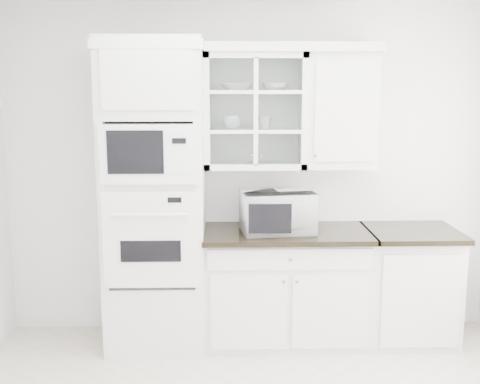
{
  "coord_description": "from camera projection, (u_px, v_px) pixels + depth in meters",
  "views": [
    {
      "loc": [
        -0.21,
        -3.17,
        2.07
      ],
      "look_at": [
        -0.1,
        1.05,
        1.3
      ],
      "focal_mm": 45.0,
      "sensor_mm": 36.0,
      "label": 1
    }
  ],
  "objects": [
    {
      "name": "upper_cabinet_solid",
      "position": [
        340.0,
        111.0,
        4.74
      ],
      "size": [
        0.55,
        0.33,
        0.9
      ],
      "primitive_type": "cube",
      "color": "silver",
      "rests_on": "room_shell"
    },
    {
      "name": "cup_a",
      "position": [
        232.0,
        122.0,
        4.72
      ],
      "size": [
        0.17,
        0.17,
        0.11
      ],
      "primitive_type": "imported",
      "rotation": [
        0.0,
        0.0,
        -0.27
      ],
      "color": "white",
      "rests_on": "upper_cabinet_glass"
    },
    {
      "name": "cup_b",
      "position": [
        265.0,
        123.0,
        4.75
      ],
      "size": [
        0.11,
        0.11,
        0.1
      ],
      "primitive_type": "imported",
      "rotation": [
        0.0,
        0.0,
        0.01
      ],
      "color": "white",
      "rests_on": "upper_cabinet_glass"
    },
    {
      "name": "crown_molding",
      "position": [
        242.0,
        47.0,
        4.61
      ],
      "size": [
        2.14,
        0.38,
        0.07
      ],
      "primitive_type": "cube",
      "color": "white",
      "rests_on": "room_shell"
    },
    {
      "name": "base_cabinet_run",
      "position": [
        286.0,
        285.0,
        4.84
      ],
      "size": [
        1.32,
        0.67,
        0.92
      ],
      "color": "silver",
      "rests_on": "ground"
    },
    {
      "name": "bowl_a",
      "position": [
        236.0,
        87.0,
        4.68
      ],
      "size": [
        0.29,
        0.29,
        0.06
      ],
      "primitive_type": "imported",
      "rotation": [
        0.0,
        0.0,
        0.24
      ],
      "color": "white",
      "rests_on": "upper_cabinet_glass"
    },
    {
      "name": "room_shell",
      "position": [
        259.0,
        132.0,
        3.6
      ],
      "size": [
        4.0,
        3.5,
        2.7
      ],
      "color": "white",
      "rests_on": "ground"
    },
    {
      "name": "oven_column",
      "position": [
        155.0,
        197.0,
        4.65
      ],
      "size": [
        0.76,
        0.68,
        2.4
      ],
      "color": "silver",
      "rests_on": "ground"
    },
    {
      "name": "bowl_b",
      "position": [
        275.0,
        86.0,
        4.71
      ],
      "size": [
        0.24,
        0.24,
        0.06
      ],
      "primitive_type": "imported",
      "rotation": [
        0.0,
        0.0,
        -0.29
      ],
      "color": "white",
      "rests_on": "upper_cabinet_glass"
    },
    {
      "name": "countertop_microwave",
      "position": [
        277.0,
        211.0,
        4.69
      ],
      "size": [
        0.6,
        0.52,
        0.32
      ],
      "primitive_type": "imported",
      "rotation": [
        0.0,
        0.0,
        3.27
      ],
      "color": "white",
      "rests_on": "base_cabinet_run"
    },
    {
      "name": "extra_base_cabinet",
      "position": [
        409.0,
        284.0,
        4.87
      ],
      "size": [
        0.72,
        0.67,
        0.92
      ],
      "color": "silver",
      "rests_on": "ground"
    },
    {
      "name": "upper_cabinet_glass",
      "position": [
        255.0,
        111.0,
        4.72
      ],
      "size": [
        0.8,
        0.33,
        0.9
      ],
      "color": "silver",
      "rests_on": "room_shell"
    }
  ]
}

